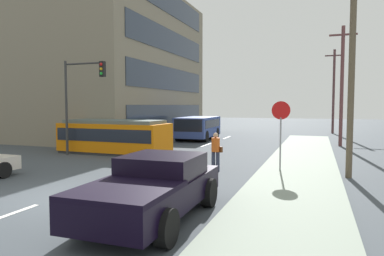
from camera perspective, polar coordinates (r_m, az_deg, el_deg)
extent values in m
plane|color=#3E454C|center=(20.18, -2.21, -4.39)|extent=(120.00, 120.00, 0.00)
cube|color=gray|center=(14.80, 16.88, -7.26)|extent=(3.20, 36.00, 0.14)
cube|color=silver|center=(10.34, -28.74, -12.71)|extent=(0.16, 2.40, 0.01)
cube|color=silver|center=(13.23, -15.50, -8.82)|extent=(0.16, 2.40, 0.01)
cube|color=silver|center=(16.59, -7.44, -6.17)|extent=(0.16, 2.40, 0.01)
cube|color=silver|center=(25.18, 2.37, -2.76)|extent=(0.16, 2.40, 0.01)
cube|color=silver|center=(30.92, 5.72, -1.56)|extent=(0.16, 2.40, 0.01)
cube|color=gray|center=(34.95, -16.99, 9.41)|extent=(17.48, 17.71, 12.80)
cube|color=#2D3847|center=(30.37, -3.45, 1.97)|extent=(0.06, 15.05, 1.92)
cube|color=#2D3847|center=(30.44, -3.48, 8.01)|extent=(0.06, 15.05, 1.92)
cube|color=#2D3847|center=(30.84, -3.50, 13.95)|extent=(0.06, 15.05, 1.92)
cube|color=#2D3847|center=(31.56, -3.53, 19.67)|extent=(0.06, 15.05, 1.92)
cube|color=orange|center=(21.25, -12.55, -1.44)|extent=(6.59, 2.67, 1.64)
cube|color=#2D2D2D|center=(21.35, -12.52, -3.82)|extent=(6.45, 2.54, 0.15)
cube|color=#51605C|center=(21.19, -12.59, 1.04)|extent=(5.93, 2.28, 0.20)
cube|color=#1E232D|center=(21.23, -12.56, -0.91)|extent=(6.33, 2.71, 0.72)
cube|color=#34498E|center=(28.87, 1.01, 0.23)|extent=(2.67, 5.42, 1.57)
cube|color=black|center=(26.37, -0.65, 0.41)|extent=(2.25, 0.19, 0.94)
cube|color=black|center=(28.85, 1.01, 0.79)|extent=(2.69, 4.62, 0.63)
cylinder|color=black|center=(27.29, -0.04, -1.31)|extent=(2.58, 0.98, 0.90)
cylinder|color=black|center=(30.55, 1.94, -0.77)|extent=(2.58, 0.98, 0.90)
cylinder|color=#2E3347|center=(15.20, 3.50, -5.46)|extent=(0.16, 0.16, 0.85)
cylinder|color=#2E3347|center=(15.15, 4.23, -5.49)|extent=(0.16, 0.16, 0.85)
cylinder|color=#D3571A|center=(15.08, 3.88, -2.75)|extent=(0.36, 0.36, 0.60)
sphere|color=tan|center=(15.04, 3.89, -1.20)|extent=(0.22, 0.22, 0.22)
cube|color=#603116|center=(15.09, 4.73, -3.52)|extent=(0.20, 0.22, 0.24)
cube|color=black|center=(8.90, -6.31, -10.44)|extent=(2.05, 5.02, 0.65)
cube|color=black|center=(9.27, -4.85, -6.08)|extent=(1.92, 1.92, 0.55)
cube|color=black|center=(7.63, -10.86, -9.91)|extent=(2.02, 2.27, 0.12)
cylinder|color=black|center=(10.71, -7.67, -9.54)|extent=(0.29, 0.80, 0.80)
cylinder|color=black|center=(9.98, 2.79, -10.49)|extent=(0.29, 0.80, 0.80)
cylinder|color=black|center=(8.25, -17.45, -13.74)|extent=(0.29, 0.80, 0.80)
cylinder|color=black|center=(7.28, -4.22, -15.96)|extent=(0.29, 0.80, 0.80)
cylinder|color=black|center=(15.56, -28.45, -6.08)|extent=(0.23, 0.64, 0.64)
cube|color=maroon|center=(25.39, -10.27, -1.60)|extent=(1.95, 4.30, 0.55)
cube|color=black|center=(25.23, -10.46, -0.56)|extent=(1.75, 2.38, 0.40)
cylinder|color=black|center=(26.97, -10.50, -1.71)|extent=(0.24, 0.65, 0.64)
cylinder|color=black|center=(26.05, -7.07, -1.87)|extent=(0.24, 0.65, 0.64)
cylinder|color=black|center=(24.85, -13.61, -2.21)|extent=(0.24, 0.65, 0.64)
cylinder|color=black|center=(23.85, -9.99, -2.41)|extent=(0.24, 0.65, 0.64)
cylinder|color=gray|center=(15.05, 14.25, -2.53)|extent=(0.07, 0.07, 2.20)
cylinder|color=red|center=(14.96, 14.34, 2.81)|extent=(0.76, 0.04, 0.76)
cylinder|color=#333333|center=(21.20, -19.84, 3.06)|extent=(0.14, 0.14, 5.36)
cylinder|color=#333333|center=(20.56, -17.31, 10.03)|extent=(2.46, 0.10, 0.10)
cube|color=black|center=(19.81, -14.42, 9.31)|extent=(0.28, 0.24, 0.84)
sphere|color=red|center=(19.73, -14.64, 10.06)|extent=(0.16, 0.16, 0.16)
sphere|color=gold|center=(19.71, -14.63, 9.33)|extent=(0.16, 0.16, 0.16)
sphere|color=green|center=(19.68, -14.62, 8.61)|extent=(0.16, 0.16, 0.16)
cylinder|color=brown|center=(14.94, 24.61, 7.31)|extent=(0.24, 0.24, 7.74)
cylinder|color=brown|center=(26.38, 23.28, 6.23)|extent=(0.24, 0.24, 8.28)
cube|color=brown|center=(26.79, 23.48, 13.82)|extent=(1.80, 0.12, 0.12)
cylinder|color=brown|center=(38.10, 22.13, 5.52)|extent=(0.24, 0.24, 8.43)
cube|color=brown|center=(38.40, 22.27, 10.91)|extent=(1.80, 0.12, 0.12)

